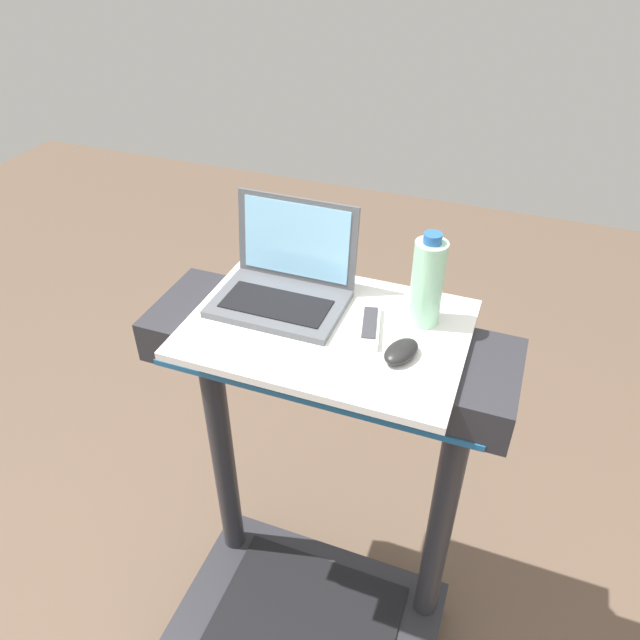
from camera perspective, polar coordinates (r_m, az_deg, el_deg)
desk_board at (r=1.43m, az=0.70°, el=-0.82°), size 0.65×0.46×0.02m
laptop at (r=1.49m, az=-3.35°, el=3.57°), size 0.31×0.25×0.23m
computer_mouse at (r=1.33m, az=7.66°, el=-2.95°), size 0.09×0.11×0.03m
water_bottle at (r=1.40m, az=10.07°, el=3.53°), size 0.07×0.07×0.23m
tv_remote at (r=1.41m, az=4.68°, el=-0.57°), size 0.08×0.17×0.02m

